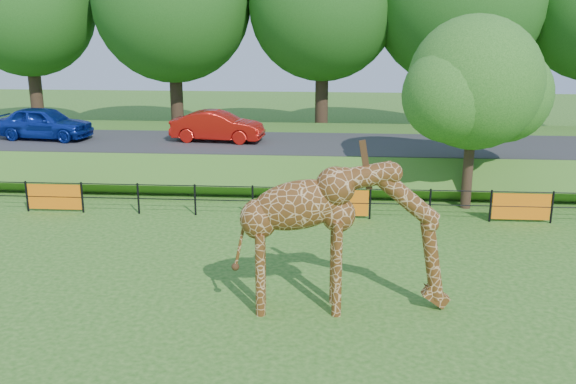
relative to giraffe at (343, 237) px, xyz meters
name	(u,v)px	position (x,y,z in m)	size (l,w,h in m)	color
ground	(208,324)	(-3.01, -0.99, -1.80)	(90.00, 90.00, 0.00)	#245916
giraffe	(343,237)	(0.00, 0.00, 0.00)	(5.03, 0.92, 3.60)	#5B3312
perimeter_fence	(253,201)	(-3.01, 7.01, -1.25)	(28.07, 0.10, 1.10)	black
embankment	(274,153)	(-3.01, 14.51, -1.15)	(40.00, 9.00, 1.30)	#245916
road	(270,144)	(-3.01, 13.01, -0.44)	(40.00, 5.00, 0.12)	#2C2C2E
car_blue	(44,123)	(-12.97, 13.09, 0.34)	(1.68, 4.19, 1.43)	#1431AA
car_red	(217,126)	(-5.30, 13.14, 0.27)	(1.38, 3.95, 1.30)	red
visitor	(350,189)	(0.32, 8.11, -1.04)	(0.55, 0.36, 1.52)	black
tree_east	(477,88)	(4.59, 8.64, 2.48)	(5.40, 4.71, 6.76)	#312016
bg_tree_line	(321,5)	(-1.12, 21.01, 5.40)	(37.30, 8.80, 11.82)	#312016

